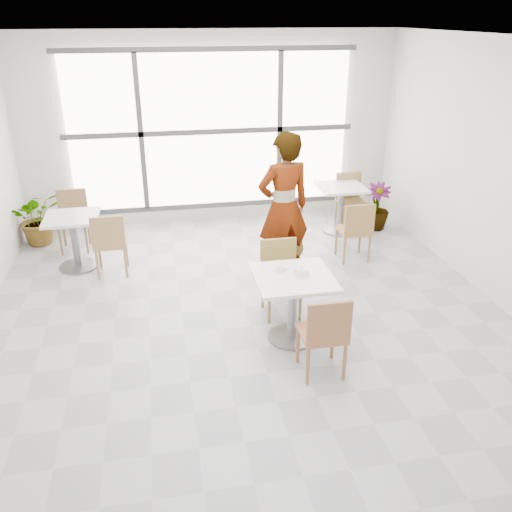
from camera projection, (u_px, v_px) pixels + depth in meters
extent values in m
plane|color=#9E9EA5|center=(251.00, 326.00, 6.01)|extent=(7.00, 7.00, 0.00)
plane|color=white|center=(250.00, 39.00, 4.77)|extent=(7.00, 7.00, 0.00)
plane|color=silver|center=(211.00, 130.00, 8.52)|extent=(6.00, 0.00, 6.00)
plane|color=silver|center=(398.00, 456.00, 2.26)|extent=(6.00, 0.00, 6.00)
cube|color=white|center=(212.00, 131.00, 8.47)|extent=(4.40, 0.04, 2.40)
cube|color=#3F3F42|center=(212.00, 132.00, 8.44)|extent=(4.60, 0.05, 0.08)
cube|color=#3F3F42|center=(141.00, 134.00, 8.25)|extent=(0.08, 0.05, 2.40)
cube|color=#3F3F42|center=(280.00, 129.00, 8.63)|extent=(0.08, 0.05, 2.40)
cube|color=#3F3F42|center=(214.00, 205.00, 8.95)|extent=(4.60, 0.05, 0.08)
cube|color=#3F3F42|center=(209.00, 49.00, 7.93)|extent=(4.60, 0.05, 0.08)
cube|color=white|center=(294.00, 278.00, 5.49)|extent=(0.80, 0.80, 0.04)
cylinder|color=gray|center=(293.00, 309.00, 5.65)|extent=(0.10, 0.10, 0.71)
cylinder|color=gray|center=(292.00, 337.00, 5.79)|extent=(0.52, 0.52, 0.03)
cube|color=#97603C|center=(322.00, 333.00, 5.09)|extent=(0.42, 0.42, 0.04)
cube|color=#97603C|center=(329.00, 323.00, 4.82)|extent=(0.42, 0.04, 0.42)
cylinder|color=#97603C|center=(332.00, 341.00, 5.37)|extent=(0.04, 0.04, 0.41)
cylinder|color=#97603C|center=(344.00, 362.00, 5.05)|extent=(0.04, 0.04, 0.41)
cylinder|color=#97603C|center=(298.00, 345.00, 5.31)|extent=(0.04, 0.04, 0.41)
cylinder|color=#97603C|center=(308.00, 366.00, 4.99)|extent=(0.04, 0.04, 0.41)
cube|color=olive|center=(281.00, 281.00, 6.09)|extent=(0.42, 0.42, 0.04)
cube|color=olive|center=(278.00, 256.00, 6.16)|extent=(0.42, 0.04, 0.42)
cylinder|color=olive|center=(269.00, 307.00, 5.99)|extent=(0.04, 0.04, 0.41)
cylinder|color=olive|center=(263.00, 292.00, 6.31)|extent=(0.04, 0.04, 0.41)
cylinder|color=olive|center=(300.00, 304.00, 6.05)|extent=(0.04, 0.04, 0.41)
cylinder|color=olive|center=(292.00, 289.00, 6.37)|extent=(0.04, 0.04, 0.41)
cylinder|color=white|center=(301.00, 274.00, 5.51)|extent=(0.21, 0.21, 0.01)
cylinder|color=white|center=(301.00, 271.00, 5.49)|extent=(0.16, 0.16, 0.07)
torus|color=white|center=(301.00, 268.00, 5.48)|extent=(0.16, 0.16, 0.01)
cylinder|color=beige|center=(301.00, 271.00, 5.49)|extent=(0.14, 0.14, 0.05)
cylinder|color=beige|center=(298.00, 269.00, 5.46)|extent=(0.03, 0.03, 0.02)
cylinder|color=beige|center=(301.00, 268.00, 5.48)|extent=(0.03, 0.03, 0.01)
cylinder|color=#EAE497|center=(301.00, 269.00, 5.43)|extent=(0.03, 0.03, 0.01)
cylinder|color=#ECE798|center=(300.00, 269.00, 5.47)|extent=(0.03, 0.03, 0.01)
cylinder|color=beige|center=(305.00, 269.00, 5.46)|extent=(0.03, 0.03, 0.02)
cylinder|color=beige|center=(302.00, 268.00, 5.48)|extent=(0.03, 0.03, 0.02)
cylinder|color=beige|center=(299.00, 269.00, 5.45)|extent=(0.03, 0.03, 0.01)
cylinder|color=beige|center=(303.00, 269.00, 5.46)|extent=(0.03, 0.03, 0.01)
cylinder|color=#F1E89B|center=(302.00, 268.00, 5.48)|extent=(0.03, 0.03, 0.01)
cylinder|color=beige|center=(301.00, 267.00, 5.49)|extent=(0.03, 0.03, 0.02)
cylinder|color=#F5E59E|center=(302.00, 269.00, 5.43)|extent=(0.03, 0.03, 0.02)
cylinder|color=#F6E89E|center=(302.00, 267.00, 5.47)|extent=(0.03, 0.03, 0.02)
cylinder|color=white|center=(279.00, 270.00, 5.60)|extent=(0.13, 0.13, 0.01)
cylinder|color=white|center=(279.00, 267.00, 5.58)|extent=(0.08, 0.08, 0.06)
torus|color=white|center=(283.00, 267.00, 5.59)|extent=(0.05, 0.01, 0.05)
cylinder|color=black|center=(279.00, 265.00, 5.57)|extent=(0.07, 0.07, 0.00)
cube|color=silver|center=(284.00, 270.00, 5.59)|extent=(0.09, 0.05, 0.00)
sphere|color=silver|center=(287.00, 269.00, 5.61)|extent=(0.02, 0.02, 0.02)
imported|color=black|center=(284.00, 208.00, 6.74)|extent=(0.79, 0.61, 1.93)
cube|color=silver|center=(72.00, 218.00, 7.10)|extent=(0.70, 0.70, 0.04)
cylinder|color=slate|center=(75.00, 244.00, 7.26)|extent=(0.10, 0.10, 0.71)
cylinder|color=slate|center=(79.00, 266.00, 7.40)|extent=(0.52, 0.52, 0.03)
cube|color=white|center=(342.00, 187.00, 8.33)|extent=(0.70, 0.70, 0.04)
cylinder|color=slate|center=(340.00, 210.00, 8.48)|extent=(0.10, 0.10, 0.71)
cylinder|color=slate|center=(339.00, 230.00, 8.62)|extent=(0.52, 0.52, 0.03)
cube|color=#A17447|center=(111.00, 243.00, 7.08)|extent=(0.42, 0.42, 0.04)
cube|color=#A17447|center=(108.00, 232.00, 6.82)|extent=(0.42, 0.04, 0.42)
cylinder|color=#A17447|center=(127.00, 252.00, 7.37)|extent=(0.04, 0.04, 0.41)
cylinder|color=#A17447|center=(126.00, 263.00, 7.04)|extent=(0.04, 0.04, 0.41)
cylinder|color=#A17447|center=(100.00, 254.00, 7.30)|extent=(0.04, 0.04, 0.41)
cylinder|color=#A17447|center=(98.00, 265.00, 6.98)|extent=(0.04, 0.04, 0.41)
cube|color=olive|center=(73.00, 222.00, 7.79)|extent=(0.42, 0.42, 0.04)
cube|color=olive|center=(72.00, 203.00, 7.87)|extent=(0.42, 0.04, 0.42)
cylinder|color=olive|center=(61.00, 242.00, 7.69)|extent=(0.04, 0.04, 0.41)
cylinder|color=olive|center=(64.00, 233.00, 8.02)|extent=(0.04, 0.04, 0.41)
cylinder|color=olive|center=(87.00, 240.00, 7.76)|extent=(0.04, 0.04, 0.41)
cylinder|color=olive|center=(89.00, 231.00, 8.08)|extent=(0.04, 0.04, 0.41)
cube|color=olive|center=(354.00, 230.00, 7.49)|extent=(0.42, 0.42, 0.04)
cube|color=olive|center=(360.00, 220.00, 7.23)|extent=(0.42, 0.04, 0.42)
cylinder|color=olive|center=(360.00, 239.00, 7.78)|extent=(0.04, 0.04, 0.41)
cylinder|color=olive|center=(369.00, 249.00, 7.46)|extent=(0.04, 0.04, 0.41)
cylinder|color=olive|center=(336.00, 241.00, 7.72)|extent=(0.04, 0.04, 0.41)
cylinder|color=olive|center=(345.00, 251.00, 7.39)|extent=(0.04, 0.04, 0.41)
cube|color=olive|center=(351.00, 202.00, 8.62)|extent=(0.42, 0.42, 0.04)
cube|color=olive|center=(348.00, 185.00, 8.69)|extent=(0.42, 0.04, 0.42)
cylinder|color=olive|center=(343.00, 220.00, 8.52)|extent=(0.04, 0.04, 0.41)
cylinder|color=olive|center=(336.00, 212.00, 8.84)|extent=(0.04, 0.04, 0.41)
cylinder|color=olive|center=(365.00, 218.00, 8.58)|extent=(0.04, 0.04, 0.41)
cylinder|color=olive|center=(357.00, 211.00, 8.90)|extent=(0.04, 0.04, 0.41)
imported|color=#457439|center=(39.00, 218.00, 8.02)|extent=(0.89, 0.82, 0.81)
imported|color=#357135|center=(376.00, 207.00, 8.58)|extent=(0.56, 0.56, 0.75)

